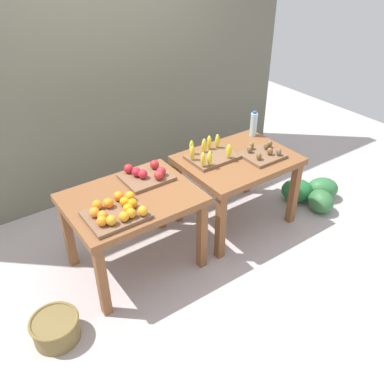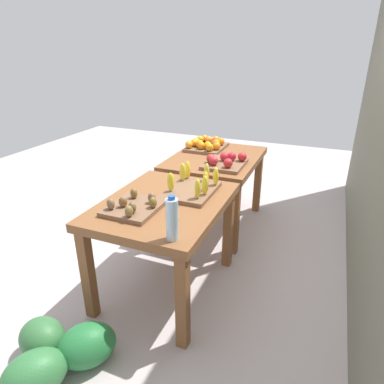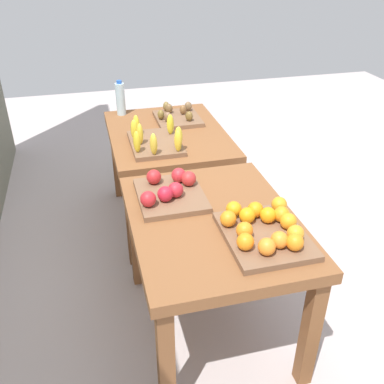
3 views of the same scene
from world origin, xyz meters
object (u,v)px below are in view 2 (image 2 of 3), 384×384
orange_bin (206,145)px  wicker_basket (210,181)px  display_table_left (216,167)px  display_table_right (164,215)px  kiwi_bin (134,206)px  apple_bin (225,162)px  water_bottle (172,219)px  watermelon_pile (57,353)px  banana_crate (193,186)px

orange_bin → wicker_basket: orange_bin is taller
orange_bin → display_table_left: bearing=40.4°
display_table_right → kiwi_bin: bearing=-30.0°
display_table_right → apple_bin: (-0.88, 0.17, 0.14)m
apple_bin → water_bottle: bearing=4.6°
kiwi_bin → water_bottle: 0.46m
apple_bin → kiwi_bin: (1.08, -0.28, -0.01)m
watermelon_pile → wicker_basket: size_ratio=1.91×
display_table_right → watermelon_pile: display_table_right is taller
wicker_basket → kiwi_bin: bearing=6.1°
display_table_right → water_bottle: size_ratio=3.95×
water_bottle → wicker_basket: size_ratio=0.74×
banana_crate → kiwi_bin: 0.49m
kiwi_bin → watermelon_pile: bearing=-10.9°
display_table_right → wicker_basket: size_ratio=2.93×
display_table_left → water_bottle: (1.55, 0.27, 0.23)m
orange_bin → watermelon_pile: size_ratio=0.65×
display_table_right → banana_crate: 0.30m
display_table_right → kiwi_bin: (0.20, -0.12, 0.13)m
display_table_left → orange_bin: orange_bin is taller
display_table_left → wicker_basket: display_table_left is taller
display_table_right → water_bottle: 0.56m
watermelon_pile → kiwi_bin: bearing=169.1°
display_table_left → watermelon_pile: size_ratio=1.54×
orange_bin → water_bottle: bearing=14.3°
apple_bin → wicker_basket: bearing=-154.9°
banana_crate → water_bottle: bearing=12.2°
wicker_basket → display_table_right: bearing=10.0°
kiwi_bin → water_bottle: size_ratio=1.37×
display_table_left → watermelon_pile: bearing=-7.0°
water_bottle → wicker_basket: 2.60m
orange_bin → kiwi_bin: bearing=2.3°
display_table_right → banana_crate: banana_crate is taller
kiwi_bin → display_table_right: bearing=150.0°
wicker_basket → watermelon_pile: bearing=2.0°
kiwi_bin → water_bottle: (0.23, 0.39, 0.09)m
display_table_left → banana_crate: 0.92m
display_table_left → orange_bin: (-0.21, -0.18, 0.15)m
apple_bin → banana_crate: banana_crate is taller
kiwi_bin → wicker_basket: (-2.18, -0.23, -0.65)m
display_table_left → water_bottle: water_bottle is taller
display_table_left → banana_crate: banana_crate is taller
orange_bin → banana_crate: bearing=15.5°
orange_bin → kiwi_bin: 1.53m
orange_bin → banana_crate: (1.10, 0.31, 0.00)m
orange_bin → watermelon_pile: orange_bin is taller
display_table_right → watermelon_pile: size_ratio=1.54×
watermelon_pile → orange_bin: bearing=178.2°
display_table_left → display_table_right: size_ratio=1.00×
display_table_right → banana_crate: size_ratio=2.32×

